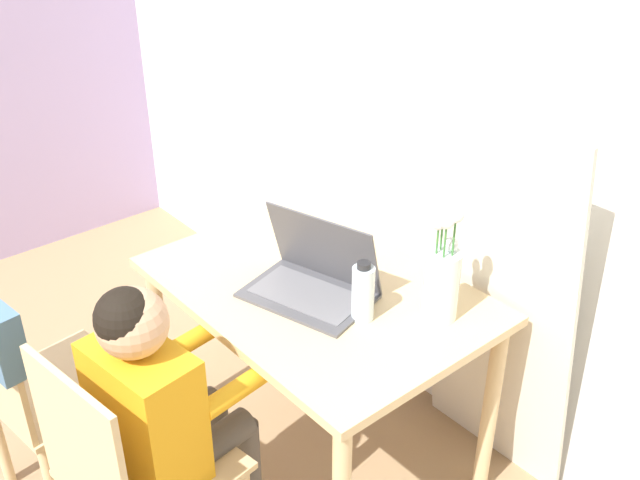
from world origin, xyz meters
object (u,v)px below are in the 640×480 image
Objects in this scene: person_seated at (161,400)px; water_bottle at (363,292)px; chair_spare at (15,363)px; flower_vase at (442,278)px; laptop at (314,276)px; chair_occupied at (132,476)px.

water_bottle is (0.15, 0.58, 0.17)m from person_seated.
flower_vase is at bearing -134.77° from chair_spare.
person_seated is at bearing -110.64° from flower_vase.
water_bottle is (0.62, 0.80, 0.21)m from chair_spare.
person_seated reaches higher than laptop.
chair_spare is at bearing -134.00° from laptop.
person_seated is 0.62m from water_bottle.
chair_occupied is 0.79m from water_bottle.
person_seated is (0.47, 0.22, 0.05)m from chair_spare.
chair_occupied is 2.38× the size of flower_vase.
chair_spare is 4.58× the size of water_bottle.
chair_occupied is 0.99× the size of chair_spare.
chair_occupied is at bearing -100.80° from water_bottle.
person_seated is (-0.02, 0.12, 0.19)m from chair_occupied.
chair_occupied is 0.85× the size of person_seated.
water_bottle is at bearing -134.72° from chair_spare.
water_bottle is (0.19, 0.02, 0.03)m from laptop.
flower_vase reaches higher than laptop.
water_bottle is at bearing -10.24° from laptop.
laptop is (-0.05, 0.56, 0.13)m from person_seated.
water_bottle is at bearing -111.87° from person_seated.
water_bottle reaches higher than chair_occupied.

